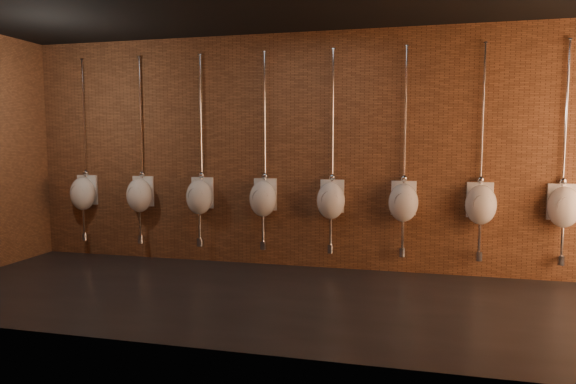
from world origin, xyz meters
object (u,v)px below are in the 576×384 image
object	(u,v)px
urinal_0	(30,191)
urinal_4	(263,198)
urinal_1	(83,193)
urinal_2	(140,194)
urinal_5	(331,200)
urinal_6	(403,202)
urinal_7	(481,204)
urinal_3	(199,196)
urinal_8	(564,206)

from	to	relation	value
urinal_0	urinal_4	world-z (taller)	same
urinal_4	urinal_1	bearing A→B (deg)	180.00
urinal_2	urinal_0	bearing A→B (deg)	180.00
urinal_5	urinal_6	world-z (taller)	same
urinal_5	urinal_7	xyz separation A→B (m)	(1.89, 0.00, 0.00)
urinal_2	urinal_4	size ratio (longest dim) A/B	1.00
urinal_1	urinal_7	size ratio (longest dim) A/B	1.00
urinal_1	urinal_6	distance (m)	4.73
urinal_4	urinal_5	world-z (taller)	same
urinal_2	urinal_3	world-z (taller)	same
urinal_3	urinal_5	distance (m)	1.89
urinal_1	urinal_7	world-z (taller)	same
urinal_0	urinal_6	size ratio (longest dim) A/B	1.00
urinal_0	urinal_7	world-z (taller)	same
urinal_3	urinal_6	bearing A→B (deg)	0.00
urinal_8	urinal_7	bearing A→B (deg)	180.00
urinal_1	urinal_5	bearing A→B (deg)	0.00
urinal_4	urinal_8	distance (m)	3.78
urinal_3	urinal_7	bearing A→B (deg)	0.00
urinal_0	urinal_8	xyz separation A→B (m)	(7.56, 0.00, 0.00)
urinal_4	urinal_2	bearing A→B (deg)	180.00
urinal_0	urinal_1	distance (m)	0.95
urinal_5	urinal_7	size ratio (longest dim) A/B	1.00
urinal_0	urinal_5	bearing A→B (deg)	0.00
urinal_6	urinal_7	xyz separation A→B (m)	(0.95, 0.00, 0.00)
urinal_0	urinal_1	world-z (taller)	same
urinal_4	urinal_7	distance (m)	2.84
urinal_0	urinal_2	bearing A→B (deg)	0.00
urinal_0	urinal_1	xyz separation A→B (m)	(0.95, 0.00, 0.00)
urinal_0	urinal_6	distance (m)	5.67
urinal_6	urinal_2	bearing A→B (deg)	180.00
urinal_2	urinal_7	world-z (taller)	same
urinal_4	urinal_7	world-z (taller)	same
urinal_3	urinal_4	xyz separation A→B (m)	(0.95, 0.00, 0.00)
urinal_1	urinal_8	bearing A→B (deg)	0.00
urinal_2	urinal_8	distance (m)	5.67
urinal_2	urinal_6	xyz separation A→B (m)	(3.78, 0.00, 0.00)
urinal_0	urinal_7	xyz separation A→B (m)	(6.62, 0.00, 0.00)
urinal_6	urinal_7	distance (m)	0.95
urinal_1	urinal_6	world-z (taller)	same
urinal_1	urinal_3	world-z (taller)	same
urinal_5	urinal_8	xyz separation A→B (m)	(2.84, 0.00, 0.00)
urinal_3	urinal_7	size ratio (longest dim) A/B	1.00
urinal_1	urinal_3	size ratio (longest dim) A/B	1.00
urinal_3	urinal_0	bearing A→B (deg)	180.00
urinal_4	urinal_7	xyz separation A→B (m)	(2.84, 0.00, 0.00)
urinal_2	urinal_8	world-z (taller)	same
urinal_0	urinal_5	world-z (taller)	same
urinal_8	urinal_3	bearing A→B (deg)	180.00
urinal_5	urinal_4	bearing A→B (deg)	180.00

